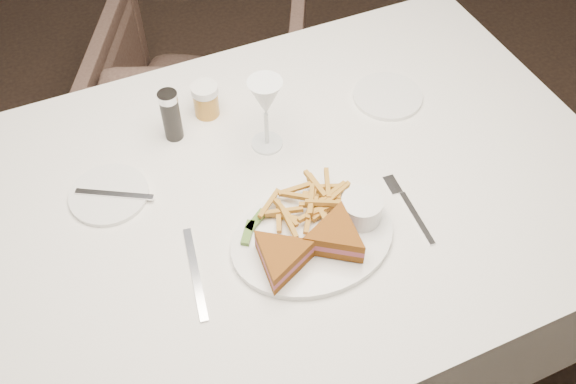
# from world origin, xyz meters

# --- Properties ---
(ground) EXTENTS (5.00, 5.00, 0.00)m
(ground) POSITION_xyz_m (0.00, 0.00, 0.00)
(ground) COLOR black
(ground) RESTS_ON ground
(table) EXTENTS (1.45, 1.00, 0.75)m
(table) POSITION_xyz_m (0.39, -0.28, 0.38)
(table) COLOR white
(table) RESTS_ON ground
(chair_far) EXTENTS (0.82, 0.80, 0.65)m
(chair_far) POSITION_xyz_m (0.44, 0.55, 0.33)
(chair_far) COLOR #4B362E
(chair_far) RESTS_ON ground
(table_setting) EXTENTS (0.82, 0.63, 0.18)m
(table_setting) POSITION_xyz_m (0.40, -0.33, 0.79)
(table_setting) COLOR white
(table_setting) RESTS_ON table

